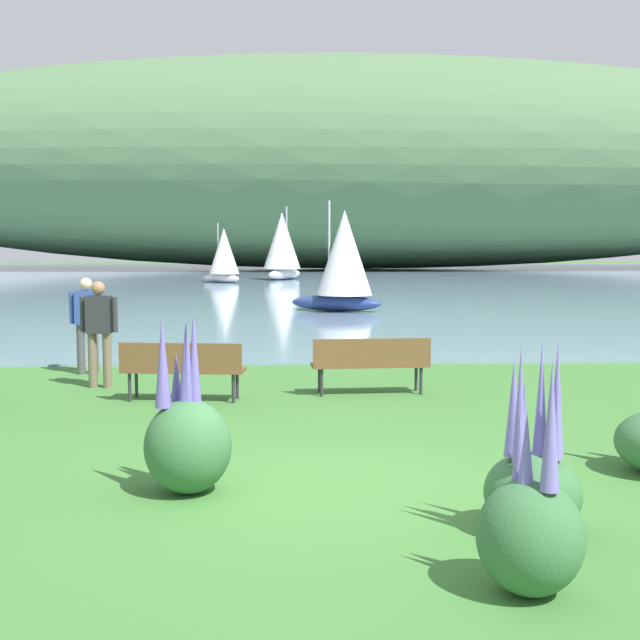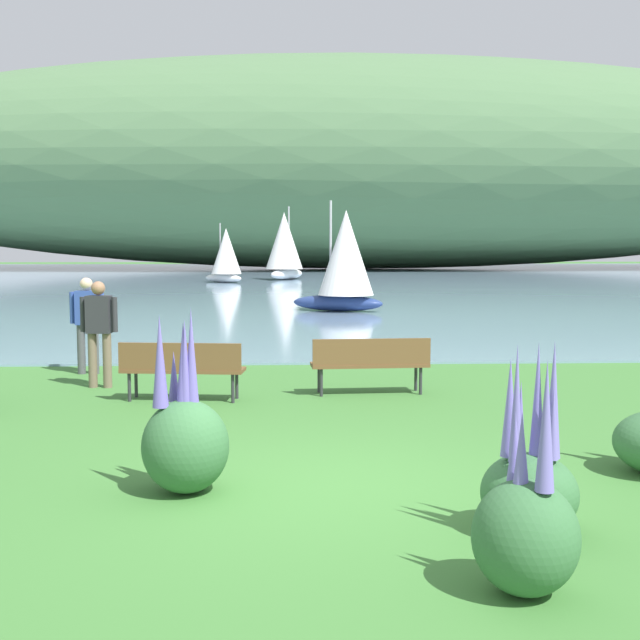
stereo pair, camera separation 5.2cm
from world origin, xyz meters
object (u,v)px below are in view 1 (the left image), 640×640
at_px(park_bench_near_camera, 371,361).
at_px(person_at_shoreline, 87,319).
at_px(sailboat_nearest_to_shore, 343,259).
at_px(person_on_the_grass, 99,327).
at_px(sailboat_mid_bay, 282,245).
at_px(sailboat_toward_hillside, 224,255).
at_px(park_bench_further_along, 182,366).

bearing_deg(park_bench_near_camera, person_at_shoreline, 155.36).
height_order(person_at_shoreline, sailboat_nearest_to_shore, sailboat_nearest_to_shore).
bearing_deg(person_on_the_grass, sailboat_mid_bay, 85.76).
distance_m(sailboat_nearest_to_shore, sailboat_mid_bay, 25.09).
height_order(park_bench_near_camera, sailboat_toward_hillside, sailboat_toward_hillside).
height_order(park_bench_further_along, sailboat_nearest_to_shore, sailboat_nearest_to_shore).
xyz_separation_m(sailboat_mid_bay, sailboat_toward_hillside, (-3.47, -3.87, -0.55)).
height_order(person_on_the_grass, sailboat_nearest_to_shore, sailboat_nearest_to_shore).
xyz_separation_m(park_bench_near_camera, sailboat_toward_hillside, (-4.83, 36.26, 1.18)).
bearing_deg(person_on_the_grass, sailboat_nearest_to_shore, 70.85).
xyz_separation_m(park_bench_further_along, sailboat_mid_bay, (1.46, 40.54, 1.73)).
relative_size(person_at_shoreline, sailboat_toward_hillside, 0.49).
bearing_deg(park_bench_near_camera, sailboat_mid_bay, 91.94).
height_order(sailboat_mid_bay, sailboat_toward_hillside, sailboat_mid_bay).
height_order(park_bench_further_along, person_on_the_grass, person_on_the_grass).
bearing_deg(sailboat_mid_bay, park_bench_near_camera, -88.06).
bearing_deg(park_bench_near_camera, sailboat_nearest_to_shore, 87.35).
distance_m(person_at_shoreline, person_on_the_grass, 1.51).
bearing_deg(person_at_shoreline, sailboat_nearest_to_shore, 66.93).
bearing_deg(person_at_shoreline, park_bench_further_along, -52.79).
xyz_separation_m(park_bench_near_camera, person_on_the_grass, (-4.28, 0.79, 0.46)).
bearing_deg(sailboat_toward_hillside, person_at_shoreline, -89.95).
distance_m(park_bench_near_camera, park_bench_further_along, 2.84).
bearing_deg(sailboat_toward_hillside, sailboat_nearest_to_shore, -75.34).
relative_size(sailboat_mid_bay, sailboat_toward_hillside, 1.33).
distance_m(person_on_the_grass, sailboat_mid_bay, 39.46).
bearing_deg(park_bench_near_camera, park_bench_further_along, -171.59).
xyz_separation_m(person_on_the_grass, sailboat_mid_bay, (2.92, 39.33, 1.27)).
height_order(person_at_shoreline, person_on_the_grass, same).
bearing_deg(park_bench_further_along, sailboat_mid_bay, 87.94).
height_order(park_bench_near_camera, sailboat_nearest_to_shore, sailboat_nearest_to_shore).
relative_size(park_bench_further_along, sailboat_mid_bay, 0.39).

